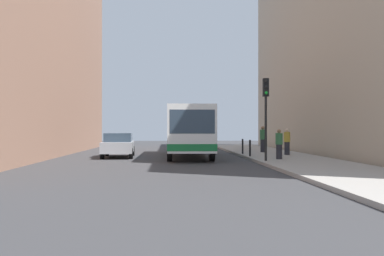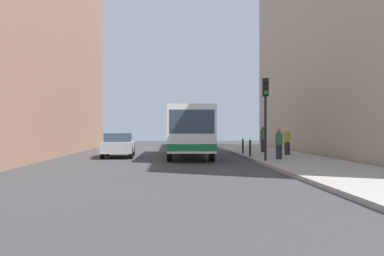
{
  "view_description": "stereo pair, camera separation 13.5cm",
  "coord_description": "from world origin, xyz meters",
  "px_view_note": "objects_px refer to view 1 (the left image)",
  "views": [
    {
      "loc": [
        -1.29,
        -23.82,
        1.72
      ],
      "look_at": [
        0.08,
        0.98,
        1.79
      ],
      "focal_mm": 40.13,
      "sensor_mm": 36.0,
      "label": 1
    },
    {
      "loc": [
        -1.15,
        -23.83,
        1.72
      ],
      "look_at": [
        0.08,
        0.98,
        1.79
      ],
      "focal_mm": 40.13,
      "sensor_mm": 36.0,
      "label": 2
    }
  ],
  "objects_px": {
    "pedestrian_far_sidewalk": "(263,139)",
    "pedestrian_mid_sidewalk": "(287,142)",
    "bus": "(188,129)",
    "bollard_near": "(250,148)",
    "car_beside_bus": "(118,144)",
    "pedestrian_near_signal": "(279,144)",
    "traffic_light": "(266,103)",
    "bollard_mid": "(243,146)"
  },
  "relations": [
    {
      "from": "pedestrian_far_sidewalk",
      "to": "pedestrian_mid_sidewalk",
      "type": "bearing_deg",
      "value": 9.3
    },
    {
      "from": "bus",
      "to": "pedestrian_mid_sidewalk",
      "type": "distance_m",
      "value": 6.16
    },
    {
      "from": "bollard_near",
      "to": "car_beside_bus",
      "type": "bearing_deg",
      "value": 166.57
    },
    {
      "from": "pedestrian_near_signal",
      "to": "bollard_near",
      "type": "bearing_deg",
      "value": 102.09
    },
    {
      "from": "traffic_light",
      "to": "pedestrian_near_signal",
      "type": "distance_m",
      "value": 2.58
    },
    {
      "from": "pedestrian_far_sidewalk",
      "to": "bollard_mid",
      "type": "bearing_deg",
      "value": -48.16
    },
    {
      "from": "traffic_light",
      "to": "bus",
      "type": "bearing_deg",
      "value": 121.49
    },
    {
      "from": "bus",
      "to": "car_beside_bus",
      "type": "bearing_deg",
      "value": 5.96
    },
    {
      "from": "bus",
      "to": "bollard_near",
      "type": "relative_size",
      "value": 11.62
    },
    {
      "from": "bus",
      "to": "car_beside_bus",
      "type": "relative_size",
      "value": 2.46
    },
    {
      "from": "bollard_near",
      "to": "pedestrian_far_sidewalk",
      "type": "xyz_separation_m",
      "value": [
        1.71,
        4.32,
        0.42
      ]
    },
    {
      "from": "bollard_mid",
      "to": "pedestrian_near_signal",
      "type": "xyz_separation_m",
      "value": [
        1.08,
        -4.89,
        0.31
      ]
    },
    {
      "from": "bus",
      "to": "pedestrian_near_signal",
      "type": "relative_size",
      "value": 7.0
    },
    {
      "from": "traffic_light",
      "to": "pedestrian_mid_sidewalk",
      "type": "height_order",
      "value": "traffic_light"
    },
    {
      "from": "pedestrian_mid_sidewalk",
      "to": "bollard_mid",
      "type": "bearing_deg",
      "value": 98.89
    },
    {
      "from": "bus",
      "to": "pedestrian_mid_sidewalk",
      "type": "height_order",
      "value": "bus"
    },
    {
      "from": "bollard_mid",
      "to": "bollard_near",
      "type": "bearing_deg",
      "value": -90.0
    },
    {
      "from": "bus",
      "to": "pedestrian_near_signal",
      "type": "xyz_separation_m",
      "value": [
        4.58,
        -4.69,
        -0.79
      ]
    },
    {
      "from": "bus",
      "to": "traffic_light",
      "type": "relative_size",
      "value": 2.69
    },
    {
      "from": "bollard_near",
      "to": "pedestrian_mid_sidewalk",
      "type": "relative_size",
      "value": 0.59
    },
    {
      "from": "bus",
      "to": "pedestrian_far_sidewalk",
      "type": "distance_m",
      "value": 5.64
    },
    {
      "from": "pedestrian_mid_sidewalk",
      "to": "traffic_light",
      "type": "bearing_deg",
      "value": -171.2
    },
    {
      "from": "bus",
      "to": "bollard_near",
      "type": "xyz_separation_m",
      "value": [
        3.5,
        -2.27,
        -1.1
      ]
    },
    {
      "from": "pedestrian_mid_sidewalk",
      "to": "pedestrian_far_sidewalk",
      "type": "bearing_deg",
      "value": 50.05
    },
    {
      "from": "bollard_near",
      "to": "pedestrian_far_sidewalk",
      "type": "height_order",
      "value": "pedestrian_far_sidewalk"
    },
    {
      "from": "car_beside_bus",
      "to": "pedestrian_mid_sidewalk",
      "type": "height_order",
      "value": "pedestrian_mid_sidewalk"
    },
    {
      "from": "bus",
      "to": "bollard_near",
      "type": "distance_m",
      "value": 4.31
    },
    {
      "from": "bollard_mid",
      "to": "pedestrian_mid_sidewalk",
      "type": "height_order",
      "value": "pedestrian_mid_sidewalk"
    },
    {
      "from": "bollard_near",
      "to": "bollard_mid",
      "type": "height_order",
      "value": "same"
    },
    {
      "from": "car_beside_bus",
      "to": "traffic_light",
      "type": "relative_size",
      "value": 1.09
    },
    {
      "from": "pedestrian_near_signal",
      "to": "bollard_mid",
      "type": "bearing_deg",
      "value": 90.45
    },
    {
      "from": "bus",
      "to": "traffic_light",
      "type": "xyz_separation_m",
      "value": [
        3.6,
        -5.87,
        1.28
      ]
    },
    {
      "from": "pedestrian_near_signal",
      "to": "car_beside_bus",
      "type": "bearing_deg",
      "value": 142.29
    },
    {
      "from": "bollard_mid",
      "to": "pedestrian_far_sidewalk",
      "type": "bearing_deg",
      "value": 47.15
    },
    {
      "from": "bollard_near",
      "to": "bollard_mid",
      "type": "relative_size",
      "value": 1.0
    },
    {
      "from": "pedestrian_mid_sidewalk",
      "to": "pedestrian_far_sidewalk",
      "type": "height_order",
      "value": "pedestrian_far_sidewalk"
    },
    {
      "from": "car_beside_bus",
      "to": "pedestrian_near_signal",
      "type": "height_order",
      "value": "pedestrian_near_signal"
    },
    {
      "from": "car_beside_bus",
      "to": "bollard_mid",
      "type": "bearing_deg",
      "value": -178.26
    },
    {
      "from": "pedestrian_near_signal",
      "to": "bus",
      "type": "bearing_deg",
      "value": 122.33
    },
    {
      "from": "car_beside_bus",
      "to": "bollard_near",
      "type": "xyz_separation_m",
      "value": [
        7.8,
        -1.86,
        -0.16
      ]
    },
    {
      "from": "bus",
      "to": "pedestrian_near_signal",
      "type": "distance_m",
      "value": 6.6
    },
    {
      "from": "bollard_mid",
      "to": "pedestrian_near_signal",
      "type": "height_order",
      "value": "pedestrian_near_signal"
    }
  ]
}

